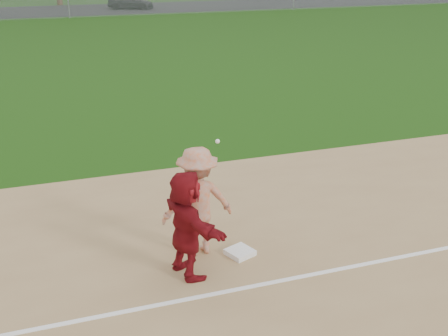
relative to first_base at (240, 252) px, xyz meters
name	(u,v)px	position (x,y,z in m)	size (l,w,h in m)	color
ground	(250,262)	(0.11, -0.27, -0.07)	(160.00, 160.00, 0.00)	#19420C
foul_line	(267,283)	(0.11, -1.07, -0.05)	(60.00, 0.10, 0.01)	white
parking_asphalt	(64,10)	(0.11, 45.73, -0.07)	(120.00, 10.00, 0.01)	black
first_base	(240,252)	(0.00, 0.00, 0.00)	(0.45, 0.45, 0.10)	white
base_runner	(187,224)	(-1.10, -0.31, 0.92)	(1.81, 0.58, 1.95)	maroon
car_right	(131,2)	(6.05, 44.97, 0.55)	(1.71, 4.20, 1.22)	black
first_base_play	(198,201)	(-0.69, 0.39, 0.99)	(1.36, 0.79, 2.32)	#A3A3A6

